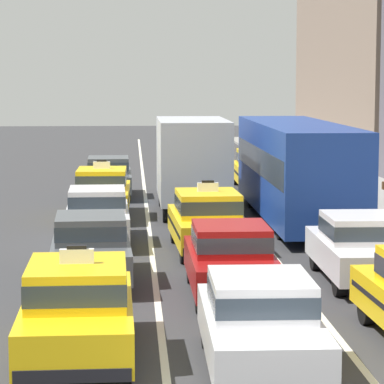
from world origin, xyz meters
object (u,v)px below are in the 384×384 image
object	(u,v)px
sedan_center_nearest	(260,320)
taxi_center_third	(207,220)
taxi_left_nearest	(78,308)
box_truck_center_fourth	(191,161)
sedan_center_second	(230,258)
bus_right_third	(296,166)
taxi_right_fourth	(257,168)
sedan_left_fifth	(108,176)
taxi_left_fourth	(102,192)
sedan_left_second	(91,246)
sedan_right_second	(359,246)
sedan_left_third	(97,214)

from	to	relation	value
sedan_center_nearest	taxi_center_third	world-z (taller)	taxi_center_third
taxi_left_nearest	box_truck_center_fourth	world-z (taller)	box_truck_center_fourth
sedan_center_nearest	sedan_center_second	distance (m)	5.31
taxi_center_third	bus_right_third	world-z (taller)	bus_right_third
sedan_center_second	taxi_center_third	xyz separation A→B (m)	(-0.08, 5.27, 0.03)
taxi_right_fourth	box_truck_center_fourth	bearing A→B (deg)	-115.69
taxi_left_nearest	sedan_left_fifth	bearing A→B (deg)	90.03
sedan_left_fifth	box_truck_center_fourth	size ratio (longest dim) A/B	0.62
taxi_right_fourth	taxi_left_fourth	bearing A→B (deg)	-128.47
taxi_left_nearest	sedan_left_second	distance (m)	6.06
sedan_center_nearest	box_truck_center_fourth	xyz separation A→B (m)	(0.03, 18.39, 0.93)
sedan_center_second	sedan_center_nearest	bearing A→B (deg)	-90.79
taxi_center_third	sedan_right_second	size ratio (longest dim) A/B	1.07
sedan_center_second	box_truck_center_fourth	xyz separation A→B (m)	(-0.04, 13.08, 0.93)
box_truck_center_fourth	taxi_left_nearest	bearing A→B (deg)	-99.60
taxi_center_third	sedan_left_third	bearing A→B (deg)	151.76
taxi_left_nearest	sedan_center_nearest	world-z (taller)	taxi_left_nearest
taxi_left_nearest	sedan_left_third	distance (m)	11.32
taxi_left_fourth	sedan_right_second	xyz separation A→B (m)	(6.20, -10.61, -0.03)
taxi_left_nearest	sedan_left_third	bearing A→B (deg)	90.38
taxi_left_fourth	sedan_right_second	world-z (taller)	taxi_left_fourth
sedan_left_third	sedan_left_fifth	xyz separation A→B (m)	(0.06, 10.57, 0.00)
taxi_right_fourth	sedan_left_third	bearing A→B (deg)	-115.88
sedan_right_second	sedan_left_third	bearing A→B (deg)	137.73
taxi_center_third	taxi_right_fourth	xyz separation A→B (m)	(3.25, 14.49, 0.00)
sedan_left_fifth	taxi_right_fourth	bearing A→B (deg)	20.48
box_truck_center_fourth	taxi_right_fourth	world-z (taller)	box_truck_center_fourth
taxi_center_third	taxi_left_nearest	bearing A→B (deg)	-106.76
sedan_left_fifth	sedan_center_nearest	size ratio (longest dim) A/B	1.00
bus_right_third	sedan_left_third	bearing A→B (deg)	-149.74
sedan_center_nearest	taxi_center_third	distance (m)	10.57
sedan_left_fifth	taxi_left_nearest	bearing A→B (deg)	-89.97
taxi_left_nearest	taxi_left_fourth	size ratio (longest dim) A/B	1.00
sedan_left_second	sedan_left_fifth	xyz separation A→B (m)	(0.03, 15.83, 0.00)
sedan_left_third	sedan_center_second	bearing A→B (deg)	-65.86
taxi_left_nearest	taxi_right_fourth	distance (m)	24.97
sedan_center_second	box_truck_center_fourth	distance (m)	13.11
bus_right_third	taxi_left_fourth	bearing A→B (deg)	168.23
sedan_right_second	bus_right_third	distance (m)	9.34
taxi_center_third	taxi_right_fourth	bearing A→B (deg)	77.37
taxi_left_nearest	taxi_right_fourth	world-z (taller)	same
sedan_left_third	sedan_center_nearest	xyz separation A→B (m)	(3.01, -12.18, 0.00)
taxi_right_fourth	taxi_left_nearest	bearing A→B (deg)	-104.31
taxi_left_nearest	sedan_center_second	bearing A→B (deg)	55.93
sedan_center_second	taxi_left_nearest	bearing A→B (deg)	-124.07
taxi_center_third	bus_right_third	bearing A→B (deg)	58.03
sedan_center_nearest	box_truck_center_fourth	bearing A→B (deg)	89.91
sedan_right_second	bus_right_third	size ratio (longest dim) A/B	0.39
sedan_left_second	sedan_center_second	distance (m)	3.45
box_truck_center_fourth	sedan_left_third	bearing A→B (deg)	-116.09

